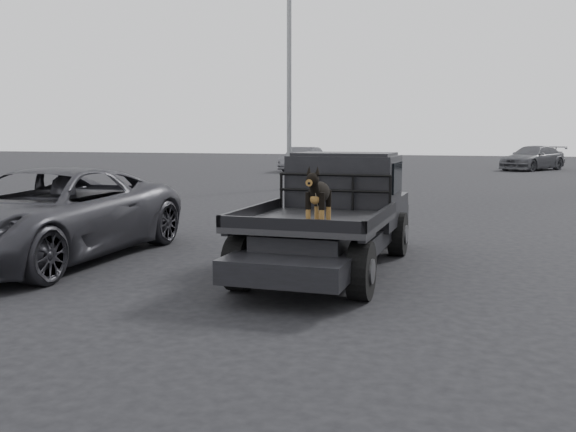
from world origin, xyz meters
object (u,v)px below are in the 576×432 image
(parked_suv, at_px, (46,215))
(distant_car_a, at_px, (303,159))
(dog, at_px, (319,197))
(flatbed_ute, at_px, (331,240))
(distant_car_b, at_px, (533,158))

(parked_suv, height_order, distant_car_a, parked_suv)
(dog, bearing_deg, parked_suv, 170.25)
(distant_car_a, bearing_deg, flatbed_ute, -69.50)
(parked_suv, xyz_separation_m, distant_car_b, (9.18, 32.07, -0.05))
(distant_car_a, bearing_deg, dog, -70.01)
(flatbed_ute, relative_size, distant_car_b, 1.09)
(flatbed_ute, xyz_separation_m, dog, (0.23, -1.58, 0.83))
(parked_suv, distance_m, distant_car_b, 33.36)
(distant_car_a, relative_size, distant_car_b, 0.85)
(flatbed_ute, relative_size, dog, 7.30)
(distant_car_b, bearing_deg, parked_suv, -73.39)
(parked_suv, relative_size, distant_car_a, 1.31)
(flatbed_ute, height_order, distant_car_a, distant_car_a)
(distant_car_a, bearing_deg, distant_car_b, 25.66)
(parked_suv, bearing_deg, flatbed_ute, 7.56)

